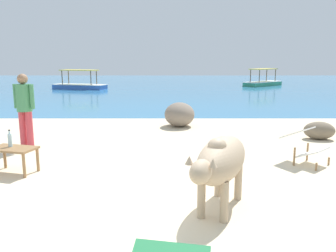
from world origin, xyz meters
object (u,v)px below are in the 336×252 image
Objects in this scene: boat_blue at (79,85)px; bottle at (9,140)px; deck_chair_near at (304,143)px; cow at (220,161)px; person_standing at (24,105)px; low_bench_table at (13,152)px; boat_green at (262,82)px.

bottle is at bearing -62.64° from boat_blue.
cow is at bearing -85.62° from deck_chair_near.
boat_blue is (-6.64, 19.28, -0.40)m from cow.
boat_blue reaches higher than cow.
cow is 20.40m from boat_blue.
person_standing reaches higher than deck_chair_near.
deck_chair_near is at bearing 5.21° from bottle.
cow is 5.87× the size of bottle.
person_standing is at bearing 103.23° from bottle.
deck_chair_near is (5.23, 0.48, -0.18)m from bottle.
boat_blue is (-3.33, 17.80, -0.12)m from low_bench_table.
deck_chair_near is 5.75m from person_standing.
cow is at bearing -112.77° from person_standing.
bottle is at bearing -157.44° from boat_green.
boat_blue reaches higher than bottle.
cow is 0.45× the size of boat_blue.
boat_green is at bearing 80.08° from low_bench_table.
low_bench_table is at bearing -62.47° from boat_blue.
low_bench_table is at bearing -157.21° from boat_green.
boat_green is (10.30, 19.15, -0.70)m from person_standing.
deck_chair_near is 0.26× the size of boat_green.
person_standing is (-5.61, 1.13, 0.56)m from deck_chair_near.
person_standing is 21.76m from boat_green.
deck_chair_near is 19.23m from boat_blue.
bottle is 0.32× the size of deck_chair_near.
bottle reaches higher than low_bench_table.
bottle is (-3.37, 1.55, -0.09)m from cow.
boat_green is at bearing 29.86° from boat_blue.
deck_chair_near is at bearing 21.42° from low_bench_table.
boat_green is (6.55, 22.31, -0.40)m from cow.
bottle is 0.08× the size of boat_blue.
bottle is 23.01m from boat_green.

